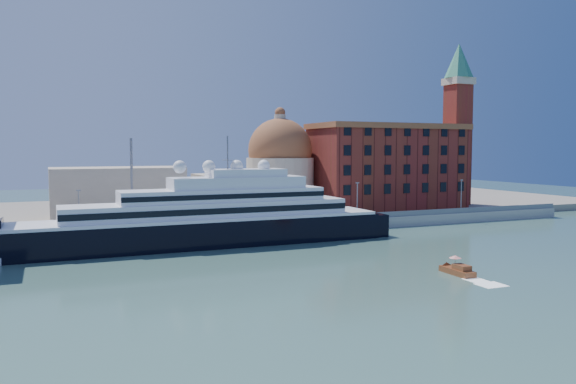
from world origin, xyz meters
name	(u,v)px	position (x,y,z in m)	size (l,w,h in m)	color
ground	(292,265)	(0.00, 0.00, 0.00)	(400.00, 400.00, 0.00)	#345B53
quay	(228,229)	(0.00, 34.00, 1.25)	(180.00, 10.00, 2.50)	gray
land	(185,211)	(0.00, 75.00, 1.00)	(260.00, 72.00, 2.00)	slate
quay_fence	(235,223)	(0.00, 29.50, 3.10)	(180.00, 0.10, 1.20)	slate
superyacht	(188,224)	(-11.18, 23.00, 4.21)	(81.60, 11.31, 24.39)	black
service_barge	(23,257)	(-39.33, 19.87, 0.67)	(10.88, 5.62, 2.33)	white
water_taxi	(458,270)	(19.46, -16.04, 0.69)	(2.16, 6.10, 2.87)	brown
warehouse	(388,165)	(52.00, 52.00, 13.79)	(43.00, 19.00, 23.25)	maroon
campanile	(458,113)	(76.00, 52.00, 28.76)	(8.40, 8.40, 47.00)	maroon
church	(224,178)	(6.39, 57.72, 10.91)	(66.00, 18.00, 25.50)	beige
lamp_posts	(170,191)	(-12.67, 32.27, 9.84)	(120.80, 2.40, 18.00)	slate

